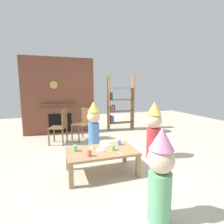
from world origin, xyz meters
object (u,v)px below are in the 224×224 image
at_px(paper_cup_center, 119,142).
at_px(birthday_cake_slice, 92,147).
at_px(child_with_cone_hat, 160,173).
at_px(bookshelf, 119,105).
at_px(paper_cup_near_left, 113,148).
at_px(paper_cup_far_left, 89,153).
at_px(paper_cup_near_right, 75,148).
at_px(paper_plate_rear, 105,145).
at_px(child_by_the_chairs, 94,123).
at_px(dining_chair_left, 61,125).
at_px(coffee_table, 102,153).
at_px(paper_plate_front, 101,150).
at_px(potted_plant_tall, 154,120).
at_px(child_in_pink, 154,129).
at_px(dining_chair_middle, 83,122).

distance_m(paper_cup_center, birthday_cake_slice, 0.53).
relative_size(paper_cup_center, child_with_cone_hat, 0.09).
xyz_separation_m(bookshelf, child_with_cone_hat, (-1.03, -4.09, -0.29)).
bearing_deg(paper_cup_near_left, paper_cup_far_left, -163.46).
xyz_separation_m(paper_cup_near_right, paper_plate_rear, (0.56, 0.11, -0.05)).
height_order(child_by_the_chairs, dining_chair_left, child_by_the_chairs).
bearing_deg(paper_cup_center, dining_chair_left, 120.14).
bearing_deg(coffee_table, paper_plate_front, 147.88).
relative_size(paper_cup_near_left, birthday_cake_slice, 0.98).
bearing_deg(paper_cup_near_left, child_with_cone_hat, -83.08).
relative_size(paper_cup_near_left, paper_plate_rear, 0.51).
bearing_deg(paper_cup_near_left, coffee_table, 160.35).
distance_m(paper_cup_far_left, potted_plant_tall, 3.57).
bearing_deg(paper_cup_near_right, child_by_the_chairs, 64.61).
bearing_deg(bookshelf, dining_chair_left, -153.93).
bearing_deg(paper_cup_near_left, birthday_cake_slice, 150.28).
bearing_deg(child_in_pink, potted_plant_tall, -136.09).
bearing_deg(bookshelf, paper_plate_rear, -115.28).
bearing_deg(potted_plant_tall, bookshelf, 149.95).
bearing_deg(child_by_the_chairs, child_with_cone_hat, 10.34).
bearing_deg(child_with_cone_hat, coffee_table, -0.00).
height_order(paper_cup_far_left, child_in_pink, child_in_pink).
relative_size(birthday_cake_slice, child_with_cone_hat, 0.09).
relative_size(coffee_table, paper_cup_near_left, 12.21).
xyz_separation_m(paper_cup_far_left, paper_plate_front, (0.24, 0.20, -0.05)).
distance_m(bookshelf, paper_plate_front, 3.15).
bearing_deg(potted_plant_tall, birthday_cake_slice, -140.14).
distance_m(bookshelf, paper_cup_near_right, 3.28).
bearing_deg(paper_plate_rear, dining_chair_left, 113.51).
bearing_deg(coffee_table, dining_chair_middle, 89.62).
relative_size(paper_plate_rear, dining_chair_middle, 0.21).
distance_m(dining_chair_left, potted_plant_tall, 3.00).
relative_size(birthday_cake_slice, dining_chair_middle, 0.11).
relative_size(birthday_cake_slice, child_in_pink, 0.08).
xyz_separation_m(bookshelf, paper_cup_near_left, (-1.17, -2.88, -0.40)).
bearing_deg(bookshelf, paper_cup_near_right, -123.45).
bearing_deg(coffee_table, paper_cup_near_left, -19.65).
distance_m(paper_cup_center, child_with_cone_hat, 1.45).
relative_size(bookshelf, paper_plate_front, 11.86).
bearing_deg(coffee_table, child_with_cone_hat, -75.52).
distance_m(bookshelf, child_by_the_chairs, 1.90).
height_order(paper_cup_near_right, dining_chair_left, dining_chair_left).
height_order(paper_plate_front, potted_plant_tall, potted_plant_tall).
bearing_deg(paper_cup_near_left, child_in_pink, 20.29).
height_order(paper_cup_center, paper_plate_front, paper_cup_center).
bearing_deg(dining_chair_middle, coffee_table, 64.58).
bearing_deg(potted_plant_tall, child_with_cone_hat, -120.41).
bearing_deg(potted_plant_tall, paper_cup_center, -134.25).
bearing_deg(child_in_pink, paper_cup_near_right, -7.15).
bearing_deg(paper_cup_far_left, paper_cup_center, 30.07).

